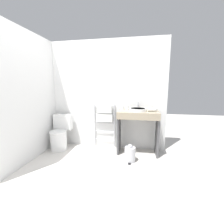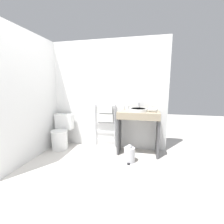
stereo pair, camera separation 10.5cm
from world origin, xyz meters
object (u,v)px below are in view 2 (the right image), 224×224
at_px(towel_radiator, 105,117).
at_px(trash_bin, 129,154).
at_px(toilet, 61,134).
at_px(hair_dryer, 153,110).
at_px(cup_near_wall, 123,107).
at_px(cup_near_edge, 128,108).
at_px(sink_basin, 138,110).

distance_m(towel_radiator, trash_bin, 1.01).
height_order(toilet, trash_bin, toilet).
distance_m(towel_radiator, hair_dryer, 1.07).
relative_size(cup_near_wall, cup_near_edge, 0.96).
bearing_deg(sink_basin, towel_radiator, 166.63).
xyz_separation_m(toilet, towel_radiator, (0.96, 0.26, 0.37)).
relative_size(sink_basin, trash_bin, 1.06).
distance_m(cup_near_wall, cup_near_edge, 0.11).
relative_size(toilet, cup_near_wall, 7.81).
xyz_separation_m(toilet, cup_near_edge, (1.48, 0.18, 0.62)).
bearing_deg(hair_dryer, trash_bin, -134.96).
relative_size(towel_radiator, hair_dryer, 5.00).
xyz_separation_m(towel_radiator, sink_basin, (0.74, -0.18, 0.22)).
distance_m(cup_near_edge, trash_bin, 0.95).
bearing_deg(hair_dryer, sink_basin, 179.97).
bearing_deg(hair_dryer, towel_radiator, 170.24).
bearing_deg(trash_bin, cup_near_wall, 111.47).
xyz_separation_m(cup_near_edge, trash_bin, (0.10, -0.50, -0.80)).
bearing_deg(hair_dryer, cup_near_edge, 168.87).
relative_size(cup_near_edge, trash_bin, 0.30).
bearing_deg(cup_near_wall, sink_basin, -21.84).
height_order(sink_basin, trash_bin, sink_basin).
distance_m(towel_radiator, sink_basin, 0.79).
bearing_deg(toilet, towel_radiator, 15.08).
bearing_deg(cup_near_wall, towel_radiator, 173.86).
relative_size(toilet, cup_near_edge, 7.47).
distance_m(cup_near_edge, hair_dryer, 0.52).
bearing_deg(toilet, trash_bin, -11.46).
distance_m(towel_radiator, cup_near_edge, 0.58).
xyz_separation_m(sink_basin, hair_dryer, (0.28, -0.00, 0.01)).
bearing_deg(toilet, cup_near_wall, 8.87).
relative_size(cup_near_wall, trash_bin, 0.29).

